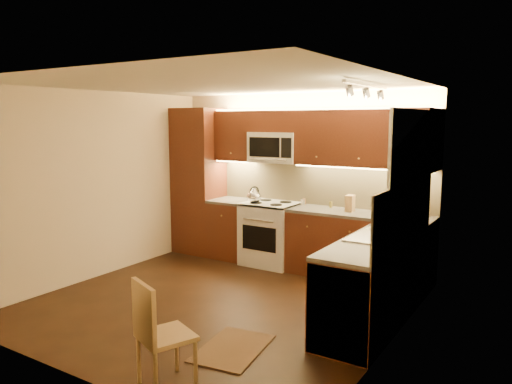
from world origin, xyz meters
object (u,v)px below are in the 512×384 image
Objects in this scene: stove at (271,233)px; soap_bottle at (423,217)px; kettle at (254,194)px; toaster_oven at (407,206)px; microwave at (276,147)px; knife_block at (350,203)px; dining_chair at (166,333)px; sink at (381,229)px.

soap_bottle is (2.24, -0.34, 0.53)m from stove.
toaster_oven is (2.12, 0.31, -0.02)m from kettle.
microwave reaches higher than knife_block.
microwave reaches higher than kettle.
dining_chair is at bearing -95.14° from soap_bottle.
dining_chair is at bearing -48.92° from kettle.
soap_bottle reaches higher than stove.
toaster_oven reaches higher than knife_block.
microwave is 1.39m from knife_block.
toaster_oven is at bearing 28.74° from kettle.
microwave reaches higher than stove.
microwave is 0.76m from kettle.
stove is 2.33m from soap_bottle.
knife_block is at bearing 110.09° from dining_chair.
stove is 3.74× the size of kettle.
kettle is 1.34× the size of soap_bottle.
toaster_oven is at bearing 1.08° from microwave.
stove is at bearing 55.53° from kettle.
microwave reaches higher than soap_bottle.
soap_bottle is at bearing 73.10° from sink.
toaster_oven reaches higher than sink.
dining_chair is (1.02, -3.38, -0.02)m from stove.
soap_bottle is 3.32m from dining_chair.
sink is 1.30m from toaster_oven.
stove is 2.29× the size of toaster_oven.
stove is 1.27m from microwave.
sink is at bearing 89.46° from dining_chair.
knife_block is 3.49m from dining_chair.
toaster_oven is at bearing 138.89° from soap_bottle.
soap_bottle reaches higher than dining_chair.
soap_bottle is (2.44, -0.20, -0.05)m from kettle.
dining_chair is (-0.90, -3.55, -0.58)m from toaster_oven.
microwave is 2.04m from toaster_oven.
dining_chair is at bearing -113.47° from sink.
knife_block is 1.12m from soap_bottle.
microwave is at bearing -175.17° from soap_bottle.
toaster_oven is (-0.08, 1.30, 0.05)m from sink.
kettle is 0.61× the size of toaster_oven.
kettle is 2.45m from soap_bottle.
microwave is 3.87m from dining_chair.
sink is at bearing -97.29° from toaster_oven.
soap_bottle is (2.24, -0.47, -0.73)m from microwave.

